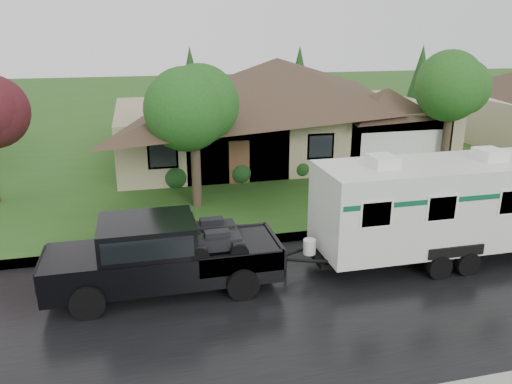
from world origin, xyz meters
TOP-DOWN VIEW (x-y plane):
  - ground at (0.00, 0.00)m, footprint 140.00×140.00m
  - road at (0.00, -2.00)m, footprint 140.00×8.00m
  - curb at (0.00, 2.25)m, footprint 140.00×0.50m
  - lawn at (0.00, 15.00)m, footprint 140.00×26.00m
  - house_main at (2.29, 13.84)m, footprint 19.44×10.80m
  - tree_left_green at (-3.64, 6.26)m, footprint 3.43×3.43m
  - tree_right_green at (9.63, 8.59)m, footprint 3.72×3.72m
  - shrub_row at (2.00, 9.30)m, footprint 13.60×1.00m
  - pickup_truck at (-5.53, -0.39)m, footprint 6.62×2.51m
  - travel_trailer at (3.29, -0.39)m, footprint 8.16×2.87m

SIDE VIEW (x-z plane):
  - ground at x=0.00m, z-range 0.00..0.00m
  - road at x=0.00m, z-range 0.00..0.01m
  - curb at x=0.00m, z-range 0.00..0.15m
  - lawn at x=0.00m, z-range 0.00..0.15m
  - shrub_row at x=2.00m, z-range 0.15..1.15m
  - pickup_truck at x=-5.53m, z-range 0.08..2.28m
  - travel_trailer at x=3.29m, z-range 0.11..3.77m
  - house_main at x=2.29m, z-range 0.14..7.04m
  - tree_left_green at x=-3.64m, z-range 1.25..6.92m
  - tree_right_green at x=9.63m, z-range 1.34..7.51m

